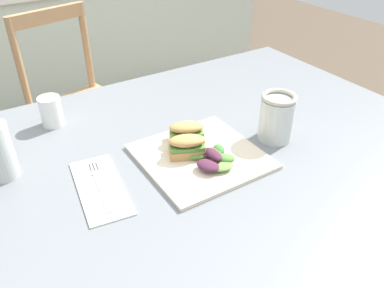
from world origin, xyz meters
name	(u,v)px	position (x,y,z in m)	size (l,w,h in m)	color
dining_table	(204,184)	(0.04, -0.02, 0.63)	(1.34, 1.03, 0.74)	slate
chair_wooden_far	(79,106)	(-0.01, 0.96, 0.45)	(0.48, 0.48, 0.87)	tan
plate_lunch	(201,156)	(0.01, -0.04, 0.74)	(0.29, 0.29, 0.01)	beige
sandwich_half_front	(187,146)	(-0.02, -0.03, 0.78)	(0.10, 0.09, 0.06)	tan
sandwich_half_back	(187,132)	(0.02, 0.03, 0.78)	(0.10, 0.09, 0.06)	tan
salad_mixed_greens	(214,157)	(0.02, -0.08, 0.76)	(0.11, 0.12, 0.03)	#84A84C
napkin_folded	(100,187)	(-0.24, -0.02, 0.74)	(0.10, 0.24, 0.00)	silver
fork_on_napkin	(99,182)	(-0.24, 0.00, 0.75)	(0.05, 0.19, 0.00)	silver
mason_jar_iced_tea	(276,119)	(0.23, -0.07, 0.80)	(0.09, 0.09, 0.13)	#995623
cup_extra_side	(51,111)	(-0.25, 0.32, 0.78)	(0.06, 0.06, 0.09)	white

